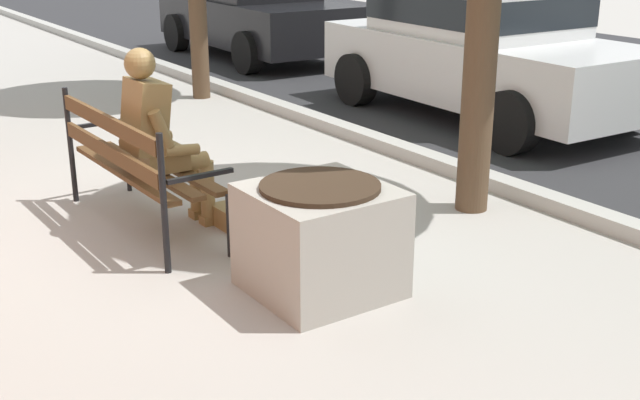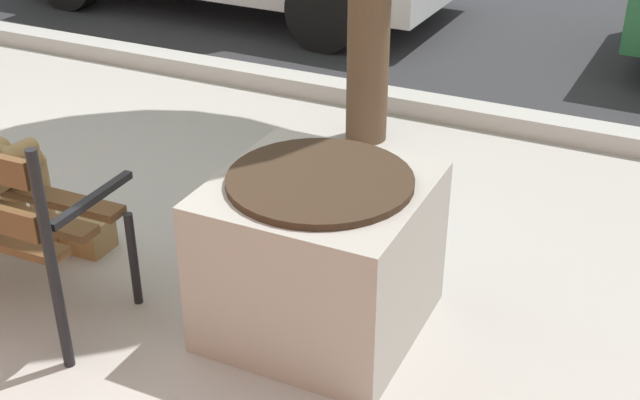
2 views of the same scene
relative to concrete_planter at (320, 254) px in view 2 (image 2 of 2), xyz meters
The scene contains 2 objects.
curb_stone 2.89m from the concrete_planter, 123.98° to the left, with size 60.00×0.20×0.12m, color #B2AFA8.
concrete_planter is the anchor object (origin of this frame).
Camera 2 is at (2.86, -2.10, 2.18)m, focal length 46.92 mm.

